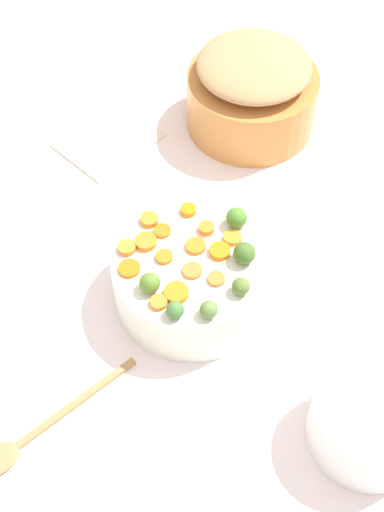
# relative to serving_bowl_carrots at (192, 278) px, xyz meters

# --- Properties ---
(tabletop) EXTENTS (2.40, 2.40, 0.02)m
(tabletop) POSITION_rel_serving_bowl_carrots_xyz_m (-0.04, 0.06, -0.06)
(tabletop) COLOR white
(tabletop) RESTS_ON ground
(serving_bowl_carrots) EXTENTS (0.27, 0.27, 0.11)m
(serving_bowl_carrots) POSITION_rel_serving_bowl_carrots_xyz_m (0.00, 0.00, 0.00)
(serving_bowl_carrots) COLOR white
(serving_bowl_carrots) RESTS_ON tabletop
(metal_pot) EXTENTS (0.26, 0.26, 0.12)m
(metal_pot) POSITION_rel_serving_bowl_carrots_xyz_m (0.45, 0.07, 0.01)
(metal_pot) COLOR #C57D3C
(metal_pot) RESTS_ON tabletop
(stuffing_mound) EXTENTS (0.23, 0.23, 0.05)m
(stuffing_mound) POSITION_rel_serving_bowl_carrots_xyz_m (0.45, 0.07, 0.10)
(stuffing_mound) COLOR tan
(stuffing_mound) RESTS_ON metal_pot
(carrot_slice_0) EXTENTS (0.04, 0.04, 0.01)m
(carrot_slice_0) POSITION_rel_serving_bowl_carrots_xyz_m (-0.03, 0.11, 0.06)
(carrot_slice_0) COLOR orange
(carrot_slice_0) RESTS_ON serving_bowl_carrots
(carrot_slice_1) EXTENTS (0.04, 0.04, 0.01)m
(carrot_slice_1) POSITION_rel_serving_bowl_carrots_xyz_m (-0.10, 0.01, 0.06)
(carrot_slice_1) COLOR orange
(carrot_slice_1) RESTS_ON serving_bowl_carrots
(carrot_slice_2) EXTENTS (0.04, 0.04, 0.01)m
(carrot_slice_2) POSITION_rel_serving_bowl_carrots_xyz_m (-0.02, 0.04, 0.06)
(carrot_slice_2) COLOR orange
(carrot_slice_2) RESTS_ON serving_bowl_carrots
(carrot_slice_3) EXTENTS (0.05, 0.05, 0.01)m
(carrot_slice_3) POSITION_rel_serving_bowl_carrots_xyz_m (0.03, 0.01, 0.06)
(carrot_slice_3) COLOR orange
(carrot_slice_3) RESTS_ON serving_bowl_carrots
(carrot_slice_4) EXTENTS (0.03, 0.03, 0.01)m
(carrot_slice_4) POSITION_rel_serving_bowl_carrots_xyz_m (0.03, 0.07, 0.06)
(carrot_slice_4) COLOR orange
(carrot_slice_4) RESTS_ON serving_bowl_carrots
(carrot_slice_5) EXTENTS (0.05, 0.05, 0.01)m
(carrot_slice_5) POSITION_rel_serving_bowl_carrots_xyz_m (-0.00, 0.08, 0.06)
(carrot_slice_5) COLOR orange
(carrot_slice_5) RESTS_ON serving_bowl_carrots
(carrot_slice_6) EXTENTS (0.04, 0.04, 0.01)m
(carrot_slice_6) POSITION_rel_serving_bowl_carrots_xyz_m (-0.02, -0.01, 0.06)
(carrot_slice_6) COLOR orange
(carrot_slice_6) RESTS_ON serving_bowl_carrots
(carrot_slice_7) EXTENTS (0.05, 0.05, 0.01)m
(carrot_slice_7) POSITION_rel_serving_bowl_carrots_xyz_m (-0.06, 0.08, 0.06)
(carrot_slice_7) COLOR orange
(carrot_slice_7) RESTS_ON serving_bowl_carrots
(carrot_slice_8) EXTENTS (0.04, 0.04, 0.01)m
(carrot_slice_8) POSITION_rel_serving_bowl_carrots_xyz_m (0.04, 0.10, 0.06)
(carrot_slice_8) COLOR orange
(carrot_slice_8) RESTS_ON serving_bowl_carrots
(carrot_slice_9) EXTENTS (0.04, 0.04, 0.01)m
(carrot_slice_9) POSITION_rel_serving_bowl_carrots_xyz_m (0.07, -0.04, 0.06)
(carrot_slice_9) COLOR orange
(carrot_slice_9) RESTS_ON serving_bowl_carrots
(carrot_slice_10) EXTENTS (0.03, 0.03, 0.01)m
(carrot_slice_10) POSITION_rel_serving_bowl_carrots_xyz_m (0.07, 0.00, 0.06)
(carrot_slice_10) COLOR orange
(carrot_slice_10) RESTS_ON serving_bowl_carrots
(carrot_slice_11) EXTENTS (0.03, 0.03, 0.01)m
(carrot_slice_11) POSITION_rel_serving_bowl_carrots_xyz_m (0.09, 0.05, 0.06)
(carrot_slice_11) COLOR orange
(carrot_slice_11) RESTS_ON serving_bowl_carrots
(carrot_slice_12) EXTENTS (0.05, 0.05, 0.01)m
(carrot_slice_12) POSITION_rel_serving_bowl_carrots_xyz_m (0.03, -0.04, 0.06)
(carrot_slice_12) COLOR orange
(carrot_slice_12) RESTS_ON serving_bowl_carrots
(carrot_slice_13) EXTENTS (0.03, 0.03, 0.01)m
(carrot_slice_13) POSITION_rel_serving_bowl_carrots_xyz_m (-0.02, -0.05, 0.06)
(carrot_slice_13) COLOR orange
(carrot_slice_13) RESTS_ON serving_bowl_carrots
(carrot_slice_14) EXTENTS (0.05, 0.05, 0.01)m
(carrot_slice_14) POSITION_rel_serving_bowl_carrots_xyz_m (-0.07, -0.01, 0.06)
(carrot_slice_14) COLOR orange
(carrot_slice_14) RESTS_ON serving_bowl_carrots
(brussels_sprout_0) EXTENTS (0.03, 0.03, 0.03)m
(brussels_sprout_0) POSITION_rel_serving_bowl_carrots_xyz_m (-0.11, -0.02, 0.07)
(brussels_sprout_0) COLOR #46793D
(brussels_sprout_0) RESTS_ON serving_bowl_carrots
(brussels_sprout_1) EXTENTS (0.04, 0.04, 0.04)m
(brussels_sprout_1) POSITION_rel_serving_bowl_carrots_xyz_m (0.10, -0.04, 0.07)
(brussels_sprout_1) COLOR #4B852D
(brussels_sprout_1) RESTS_ON serving_bowl_carrots
(brussels_sprout_2) EXTENTS (0.03, 0.03, 0.03)m
(brussels_sprout_2) POSITION_rel_serving_bowl_carrots_xyz_m (-0.02, -0.10, 0.07)
(brussels_sprout_2) COLOR #5A7832
(brussels_sprout_2) RESTS_ON serving_bowl_carrots
(brussels_sprout_3) EXTENTS (0.04, 0.04, 0.04)m
(brussels_sprout_3) POSITION_rel_serving_bowl_carrots_xyz_m (0.04, -0.08, 0.07)
(brussels_sprout_3) COLOR #456F29
(brussels_sprout_3) RESTS_ON serving_bowl_carrots
(brussels_sprout_4) EXTENTS (0.03, 0.03, 0.03)m
(brussels_sprout_4) POSITION_rel_serving_bowl_carrots_xyz_m (-0.09, -0.07, 0.07)
(brussels_sprout_4) COLOR #5D843F
(brussels_sprout_4) RESTS_ON serving_bowl_carrots
(brussels_sprout_5) EXTENTS (0.03, 0.03, 0.03)m
(brussels_sprout_5) POSITION_rel_serving_bowl_carrots_xyz_m (-0.08, 0.04, 0.07)
(brussels_sprout_5) COLOR #58822D
(brussels_sprout_5) RESTS_ON serving_bowl_carrots
(wooden_spoon) EXTENTS (0.28, 0.15, 0.01)m
(wooden_spoon) POSITION_rel_serving_bowl_carrots_xyz_m (-0.35, 0.12, -0.05)
(wooden_spoon) COLOR #AE7E4B
(wooden_spoon) RESTS_ON tabletop
(casserole_dish) EXTENTS (0.19, 0.19, 0.10)m
(casserole_dish) POSITION_rel_serving_bowl_carrots_xyz_m (-0.12, -0.35, -0.00)
(casserole_dish) COLOR white
(casserole_dish) RESTS_ON tabletop
(dish_towel) EXTENTS (0.23, 0.21, 0.01)m
(dish_towel) POSITION_rel_serving_bowl_carrots_xyz_m (0.27, 0.32, -0.05)
(dish_towel) COLOR beige
(dish_towel) RESTS_ON tabletop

